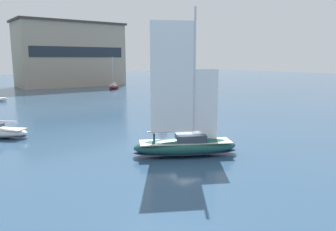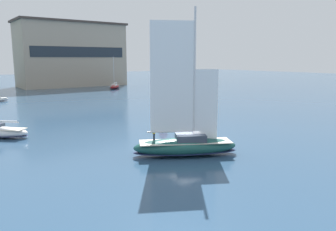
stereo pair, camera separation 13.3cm
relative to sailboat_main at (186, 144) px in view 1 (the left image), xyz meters
name	(u,v)px [view 1 (the left image)]	position (x,y,z in m)	size (l,w,h in m)	color
ground_plane	(185,155)	(-0.02, 0.01, -1.15)	(400.00, 400.00, 0.00)	#2D4C6B
waterfront_building	(71,54)	(22.04, 92.03, 10.15)	(37.27, 16.90, 22.51)	tan
sailboat_main	(186,144)	(0.00, 0.00, 0.00)	(10.79, 7.79, 14.67)	#194C47
sailboat_moored_mid_channel	(114,86)	(28.92, 72.49, -0.43)	(6.77, 7.05, 10.51)	maroon
channel_buoy	(163,124)	(5.19, 11.29, -0.27)	(1.22, 1.22, 2.20)	red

